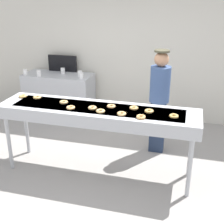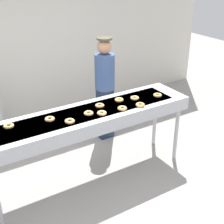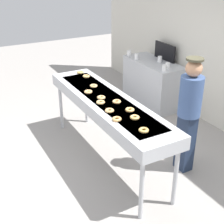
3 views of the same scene
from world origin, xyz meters
name	(u,v)px [view 2 (image 2 of 3)]	position (x,y,z in m)	size (l,w,h in m)	color
ground_plane	(92,177)	(0.00, 0.00, 0.00)	(16.00, 16.00, 0.00)	#9E9993
back_wall	(24,31)	(0.00, 2.34, 1.64)	(8.00, 0.12, 3.27)	silver
fryer_conveyor	(89,118)	(0.00, 0.00, 0.94)	(2.82, 0.66, 1.03)	#B7BABF
glazed_donut_0	(135,98)	(0.72, 0.01, 1.05)	(0.12, 0.12, 0.04)	#EEB967
glazed_donut_1	(50,119)	(-0.52, 0.04, 1.05)	(0.12, 0.12, 0.04)	#DFB16D
glazed_donut_2	(122,108)	(0.39, -0.17, 1.05)	(0.12, 0.12, 0.04)	tan
glazed_donut_3	(9,126)	(-0.98, 0.12, 1.05)	(0.12, 0.12, 0.04)	tan
glazed_donut_4	(158,95)	(1.05, -0.08, 1.05)	(0.12, 0.12, 0.04)	#DFB15B
glazed_donut_5	(100,105)	(0.18, 0.05, 1.05)	(0.12, 0.12, 0.04)	#E1A968
glazed_donut_6	(119,100)	(0.50, 0.07, 1.05)	(0.12, 0.12, 0.04)	#E7B063
glazed_donut_7	(140,105)	(0.65, -0.21, 1.05)	(0.12, 0.12, 0.04)	#E4A862
glazed_donut_8	(102,113)	(0.09, -0.16, 1.05)	(0.12, 0.12, 0.04)	#E2B36E
glazed_donut_9	(89,113)	(-0.05, -0.07, 1.05)	(0.12, 0.12, 0.04)	tan
glazed_donut_10	(70,121)	(-0.34, -0.14, 1.05)	(0.12, 0.12, 0.04)	#E7AE6D
worker_baker	(105,84)	(0.76, 0.88, 0.96)	(0.32, 0.32, 1.71)	#202D47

